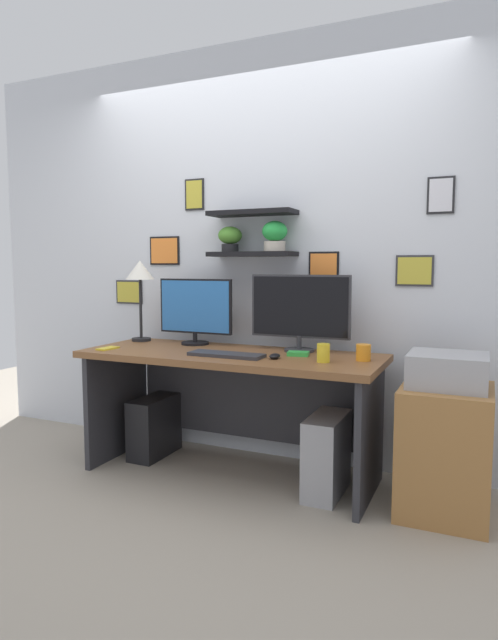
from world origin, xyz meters
The scene contains 16 objects.
ground_plane centered at (0.00, 0.00, 0.00)m, with size 8.00×8.00×0.00m, color gray.
back_wall_assembly centered at (0.00, 0.44, 1.35)m, with size 4.40×0.24×2.70m.
desk centered at (0.00, 0.06, 0.55)m, with size 1.80×0.68×0.75m.
monitor_left centered at (-0.36, 0.22, 0.98)m, with size 0.52×0.18×0.43m.
monitor_right centered at (0.36, 0.22, 1.00)m, with size 0.62×0.18×0.46m.
keyboard centered at (0.04, -0.13, 0.76)m, with size 0.44×0.14×0.02m, color #2D2D33.
computer_mouse centered at (0.32, -0.09, 0.77)m, with size 0.06×0.09×0.03m, color black.
desk_lamp centered at (-0.78, 0.20, 1.20)m, with size 0.19×0.19×0.55m.
cell_phone centered at (-0.75, -0.19, 0.76)m, with size 0.07×0.14×0.01m, color yellow.
coffee_mug centered at (0.78, 0.05, 0.80)m, with size 0.08×0.08×0.09m, color orange.
pen_cup centered at (0.59, -0.08, 0.80)m, with size 0.07×0.07×0.10m, color yellow.
scissors_tray centered at (0.40, 0.06, 0.76)m, with size 0.12×0.08×0.02m, color green.
drawer_cabinet centered at (1.22, 0.00, 0.33)m, with size 0.44×0.50×0.66m, color #9E6B38.
printer centered at (1.22, 0.00, 0.74)m, with size 0.38×0.34×0.17m, color #9E9EA3.
computer_tower_left centered at (-0.61, 0.10, 0.20)m, with size 0.18×0.40×0.39m, color black.
computer_tower_right centered at (0.61, -0.03, 0.22)m, with size 0.18×0.40×0.44m, color #99999E.
Camera 1 is at (1.39, -2.85, 1.27)m, focal length 30.24 mm.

